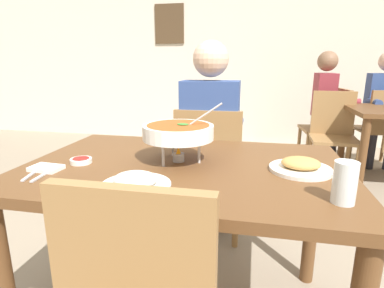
% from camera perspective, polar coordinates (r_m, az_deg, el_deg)
% --- Properties ---
extents(cafe_rear_partition, '(10.00, 0.10, 3.00)m').
position_cam_1_polar(cafe_rear_partition, '(4.84, 8.65, 18.27)').
color(cafe_rear_partition, beige).
rests_on(cafe_rear_partition, ground_plane).
extents(picture_frame_hung, '(0.44, 0.03, 0.56)m').
position_cam_1_polar(picture_frame_hung, '(4.97, -4.16, 21.15)').
color(picture_frame_hung, '#4C3823').
extents(dining_table_main, '(1.33, 0.89, 0.76)m').
position_cam_1_polar(dining_table_main, '(1.34, -1.29, -8.14)').
color(dining_table_main, brown).
rests_on(dining_table_main, ground_plane).
extents(chair_diner_main, '(0.44, 0.44, 0.90)m').
position_cam_1_polar(chair_diner_main, '(2.06, 3.22, -4.17)').
color(chair_diner_main, olive).
rests_on(chair_diner_main, ground_plane).
extents(diner_main, '(0.40, 0.45, 1.31)m').
position_cam_1_polar(diner_main, '(2.03, 3.45, 2.43)').
color(diner_main, '#2D2D38').
rests_on(diner_main, ground_plane).
extents(curry_bowl, '(0.33, 0.30, 0.26)m').
position_cam_1_polar(curry_bowl, '(1.31, -2.54, 2.18)').
color(curry_bowl, silver).
rests_on(curry_bowl, dining_table_main).
extents(rice_plate, '(0.24, 0.24, 0.06)m').
position_cam_1_polar(rice_plate, '(1.07, -10.32, -6.97)').
color(rice_plate, white).
rests_on(rice_plate, dining_table_main).
extents(appetizer_plate, '(0.24, 0.24, 0.06)m').
position_cam_1_polar(appetizer_plate, '(1.29, 19.33, -3.86)').
color(appetizer_plate, white).
rests_on(appetizer_plate, dining_table_main).
extents(sauce_dish, '(0.09, 0.09, 0.02)m').
position_cam_1_polar(sauce_dish, '(1.40, -19.72, -2.87)').
color(sauce_dish, white).
rests_on(sauce_dish, dining_table_main).
extents(napkin_folded, '(0.13, 0.09, 0.02)m').
position_cam_1_polar(napkin_folded, '(1.36, -25.22, -4.03)').
color(napkin_folded, white).
rests_on(napkin_folded, dining_table_main).
extents(fork_utensil, '(0.05, 0.17, 0.01)m').
position_cam_1_polar(fork_utensil, '(1.34, -27.15, -4.75)').
color(fork_utensil, silver).
rests_on(fork_utensil, dining_table_main).
extents(spoon_utensil, '(0.03, 0.17, 0.01)m').
position_cam_1_polar(spoon_utensil, '(1.31, -25.43, -4.97)').
color(spoon_utensil, silver).
rests_on(spoon_utensil, dining_table_main).
extents(drink_glass, '(0.07, 0.07, 0.13)m').
position_cam_1_polar(drink_glass, '(1.04, 26.23, -6.73)').
color(drink_glass, silver).
rests_on(drink_glass, dining_table_main).
extents(chair_bg_middle, '(0.49, 0.49, 0.90)m').
position_cam_1_polar(chair_bg_middle, '(4.06, 31.62, 2.98)').
color(chair_bg_middle, olive).
rests_on(chair_bg_middle, ground_plane).
extents(chair_bg_right, '(0.48, 0.48, 0.90)m').
position_cam_1_polar(chair_bg_right, '(3.91, 24.09, 3.51)').
color(chair_bg_right, olive).
rests_on(chair_bg_right, ground_plane).
extents(chair_bg_corner, '(0.46, 0.46, 0.90)m').
position_cam_1_polar(chair_bg_corner, '(3.49, 24.50, 2.30)').
color(chair_bg_corner, olive).
rests_on(chair_bg_corner, ground_plane).
extents(patron_bg_right, '(0.45, 0.40, 1.31)m').
position_cam_1_polar(patron_bg_right, '(3.89, 23.55, 7.06)').
color(patron_bg_right, '#2D2D38').
rests_on(patron_bg_right, ground_plane).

